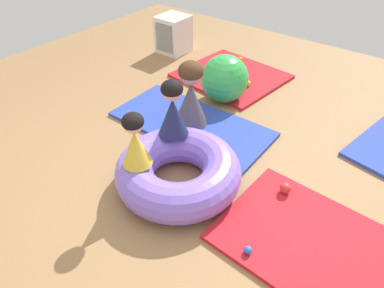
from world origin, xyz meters
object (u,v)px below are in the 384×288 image
object	(u,v)px
child_in_navy	(173,109)
play_ball_blue	(248,250)
play_ball_orange	(240,60)
play_ball_red	(285,188)
inflatable_cushion	(178,171)
exercise_ball_large	(225,79)
adult_seated	(191,95)
child_in_yellow	(135,140)
play_ball_yellow	(248,83)
play_ball_green_second	(190,103)
play_ball_green	(202,74)
storage_cube	(172,35)
play_ball_teal	(219,87)

from	to	relation	value
child_in_navy	play_ball_blue	size ratio (longest dim) A/B	8.81
play_ball_orange	play_ball_red	xyz separation A→B (m)	(1.73, -2.05, 0.01)
inflatable_cushion	play_ball_orange	xyz separation A→B (m)	(-0.90, 2.53, -0.09)
exercise_ball_large	adult_seated	bearing A→B (deg)	-87.93
child_in_yellow	adult_seated	world-z (taller)	child_in_yellow
play_ball_yellow	play_ball_green_second	bearing A→B (deg)	-108.82
play_ball_orange	play_ball_blue	size ratio (longest dim) A/B	1.42
play_ball_blue	child_in_yellow	bearing A→B (deg)	-179.68
child_in_navy	exercise_ball_large	bearing A→B (deg)	152.40
inflatable_cushion	play_ball_red	size ratio (longest dim) A/B	11.46
play_ball_blue	play_ball_green_second	size ratio (longest dim) A/B	0.73
play_ball_green	inflatable_cushion	bearing A→B (deg)	-59.28
child_in_navy	storage_cube	distance (m)	2.72
play_ball_green	play_ball_teal	xyz separation A→B (m)	(0.40, -0.15, -0.00)
play_ball_teal	play_ball_red	bearing A→B (deg)	-38.12
child_in_navy	adult_seated	xyz separation A→B (m)	(-0.26, 0.59, -0.22)
play_ball_green	play_ball_blue	bearing A→B (deg)	-46.61
play_ball_green	adult_seated	bearing A→B (deg)	-59.71
storage_cube	play_ball_yellow	bearing A→B (deg)	-11.63
inflatable_cushion	child_in_yellow	distance (m)	0.54
child_in_navy	adult_seated	distance (m)	0.68
inflatable_cushion	play_ball_teal	world-z (taller)	inflatable_cushion
play_ball_yellow	play_ball_red	bearing A→B (deg)	-49.73
adult_seated	play_ball_red	xyz separation A→B (m)	(1.33, -0.36, -0.31)
inflatable_cushion	play_ball_teal	distance (m)	1.79
inflatable_cushion	adult_seated	world-z (taller)	adult_seated
play_ball_red	exercise_ball_large	world-z (taller)	exercise_ball_large
play_ball_blue	adult_seated	bearing A→B (deg)	141.67
play_ball_green	play_ball_red	distance (m)	2.32
play_ball_teal	exercise_ball_large	size ratio (longest dim) A/B	0.14
child_in_yellow	play_ball_orange	size ratio (longest dim) A/B	5.56
child_in_yellow	play_ball_teal	distance (m)	2.04
exercise_ball_large	play_ball_orange	bearing A→B (deg)	110.50
play_ball_blue	play_ball_teal	bearing A→B (deg)	129.07
play_ball_orange	play_ball_teal	bearing A→B (deg)	-75.39
adult_seated	play_ball_green	size ratio (longest dim) A/B	8.93
play_ball_teal	play_ball_yellow	bearing A→B (deg)	53.41
child_in_navy	inflatable_cushion	bearing A→B (deg)	6.27
play_ball_green	play_ball_blue	world-z (taller)	play_ball_green
adult_seated	play_ball_red	bearing A→B (deg)	86.39
play_ball_yellow	exercise_ball_large	world-z (taller)	exercise_ball_large
inflatable_cushion	child_in_navy	xyz separation A→B (m)	(-0.25, 0.24, 0.44)
exercise_ball_large	play_ball_yellow	bearing A→B (deg)	77.96
play_ball_blue	play_ball_teal	xyz separation A→B (m)	(-1.56, 1.92, 0.01)
play_ball_teal	storage_cube	xyz separation A→B (m)	(-1.33, 0.64, 0.20)
play_ball_orange	play_ball_red	distance (m)	2.68
play_ball_red	play_ball_green_second	bearing A→B (deg)	158.00
child_in_yellow	play_ball_green_second	bearing A→B (deg)	0.39
inflatable_cushion	play_ball_green_second	distance (m)	1.33
play_ball_yellow	play_ball_green_second	xyz separation A→B (m)	(-0.29, -0.86, 0.00)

